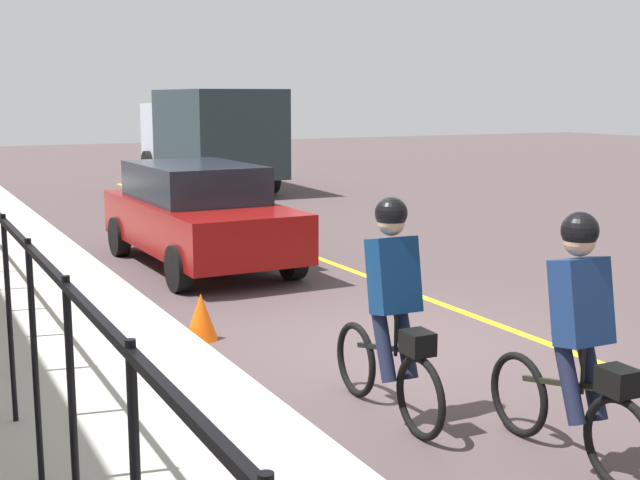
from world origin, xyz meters
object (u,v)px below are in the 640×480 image
(traffic_cone_near, at_px, (201,317))
(parked_sedan_rear, at_px, (198,213))
(cyclist_follow, at_px, (577,342))
(box_truck_background, at_px, (208,134))
(cyclist_lead, at_px, (392,311))

(traffic_cone_near, bearing_deg, parked_sedan_rear, -18.60)
(cyclist_follow, bearing_deg, parked_sedan_rear, 1.45)
(cyclist_follow, distance_m, parked_sedan_rear, 8.09)
(cyclist_follow, bearing_deg, traffic_cone_near, 18.69)
(cyclist_follow, height_order, parked_sedan_rear, cyclist_follow)
(box_truck_background, bearing_deg, cyclist_follow, 170.27)
(cyclist_lead, distance_m, cyclist_follow, 1.50)
(traffic_cone_near, bearing_deg, cyclist_lead, -167.81)
(parked_sedan_rear, relative_size, traffic_cone_near, 8.66)
(cyclist_lead, bearing_deg, cyclist_follow, -151.27)
(parked_sedan_rear, height_order, box_truck_background, box_truck_background)
(cyclist_follow, distance_m, traffic_cone_near, 4.46)
(cyclist_lead, distance_m, box_truck_background, 17.88)
(parked_sedan_rear, distance_m, traffic_cone_near, 4.13)
(cyclist_follow, relative_size, box_truck_background, 0.27)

